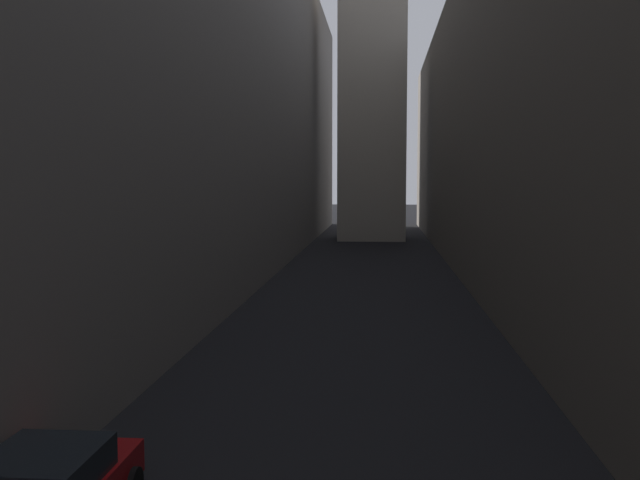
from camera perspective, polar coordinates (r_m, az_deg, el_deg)
ground_plane at (r=39.60m, az=3.42°, el=-3.67°), size 264.00×264.00×0.00m
building_block_left at (r=43.76m, az=-13.46°, el=12.80°), size 14.00×108.00×24.05m
building_block_right at (r=42.87m, az=20.53°, el=9.25°), size 13.71×108.00×18.77m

